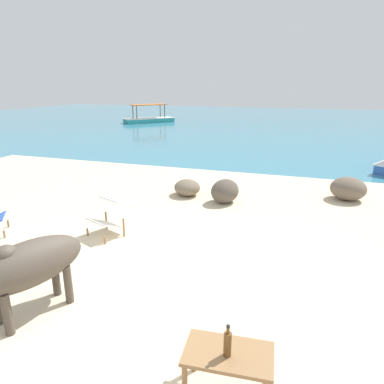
% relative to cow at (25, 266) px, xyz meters
% --- Properties ---
extents(sand_beach, '(18.00, 14.00, 0.04)m').
position_rel_cow_xyz_m(sand_beach, '(1.09, 0.70, -0.66)').
color(sand_beach, beige).
rests_on(sand_beach, ground).
extents(water_surface, '(60.00, 36.00, 0.03)m').
position_rel_cow_xyz_m(water_surface, '(1.09, 22.70, -0.68)').
color(water_surface, teal).
rests_on(water_surface, ground).
extents(cow, '(0.92, 1.72, 0.96)m').
position_rel_cow_xyz_m(cow, '(0.00, 0.00, 0.00)').
color(cow, '#4C4238').
rests_on(cow, sand_beach).
extents(low_bench_table, '(0.79, 0.50, 0.43)m').
position_rel_cow_xyz_m(low_bench_table, '(2.44, -0.35, -0.27)').
color(low_bench_table, olive).
rests_on(low_bench_table, sand_beach).
extents(bottle, '(0.07, 0.07, 0.30)m').
position_rel_cow_xyz_m(bottle, '(2.44, -0.39, -0.08)').
color(bottle, brown).
rests_on(bottle, low_bench_table).
extents(deck_chair_near, '(0.78, 0.91, 0.68)m').
position_rel_cow_xyz_m(deck_chair_near, '(-0.31, 2.37, -0.25)').
color(deck_chair_near, olive).
rests_on(deck_chair_near, sand_beach).
extents(shore_rock_large, '(0.90, 0.93, 0.39)m').
position_rel_cow_xyz_m(shore_rock_large, '(0.22, 5.00, -0.44)').
color(shore_rock_large, '#756651').
rests_on(shore_rock_large, sand_beach).
extents(shore_rock_medium, '(0.97, 0.95, 0.54)m').
position_rel_cow_xyz_m(shore_rock_medium, '(3.93, 5.86, -0.37)').
color(shore_rock_medium, '#6B5B4C').
rests_on(shore_rock_medium, sand_beach).
extents(shore_rock_small, '(0.80, 0.89, 0.54)m').
position_rel_cow_xyz_m(shore_rock_small, '(1.22, 4.74, -0.36)').
color(shore_rock_small, brown).
rests_on(shore_rock_small, sand_beach).
extents(boat_teal, '(3.32, 3.50, 1.29)m').
position_rel_cow_xyz_m(boat_teal, '(-8.18, 20.74, -0.39)').
color(boat_teal, teal).
rests_on(boat_teal, water_surface).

